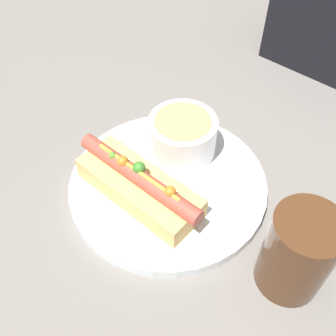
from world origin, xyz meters
name	(u,v)px	position (x,y,z in m)	size (l,w,h in m)	color
ground_plane	(168,188)	(0.00, 0.00, 0.00)	(4.00, 4.00, 0.00)	slate
dinner_plate	(168,185)	(0.00, 0.00, 0.01)	(0.28, 0.28, 0.02)	white
hot_dog	(139,185)	(-0.01, -0.04, 0.04)	(0.20, 0.07, 0.06)	#DBAD60
soup_bowl	(182,135)	(-0.02, 0.06, 0.05)	(0.10, 0.10, 0.06)	white
spoon	(117,154)	(-0.09, -0.01, 0.02)	(0.14, 0.09, 0.01)	#B7B7BC
drinking_glass	(297,253)	(0.20, -0.01, 0.06)	(0.08, 0.08, 0.12)	#4C2D19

